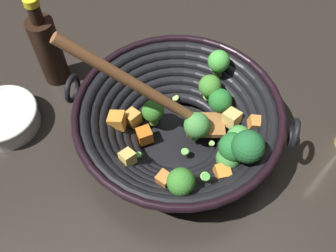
{
  "coord_description": "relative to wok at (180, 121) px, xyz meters",
  "views": [
    {
      "loc": [
        -0.33,
        0.19,
        0.62
      ],
      "look_at": [
        0.02,
        0.01,
        0.03
      ],
      "focal_mm": 39.96,
      "sensor_mm": 36.0,
      "label": 1
    }
  ],
  "objects": [
    {
      "name": "wok",
      "position": [
        0.0,
        0.0,
        0.0
      ],
      "size": [
        0.37,
        0.37,
        0.27
      ],
      "color": "black",
      "rests_on": "ground"
    },
    {
      "name": "soy_sauce_bottle",
      "position": [
        0.26,
        0.16,
        0.02
      ],
      "size": [
        0.05,
        0.05,
        0.2
      ],
      "color": "black",
      "rests_on": "ground"
    },
    {
      "name": "prep_bowl",
      "position": [
        0.19,
        0.28,
        -0.04
      ],
      "size": [
        0.14,
        0.14,
        0.04
      ],
      "color": "silver",
      "rests_on": "ground"
    },
    {
      "name": "ground_plane",
      "position": [
        0.0,
        0.0,
        -0.07
      ],
      "size": [
        4.0,
        4.0,
        0.0
      ],
      "primitive_type": "plane",
      "color": "#28231E"
    }
  ]
}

